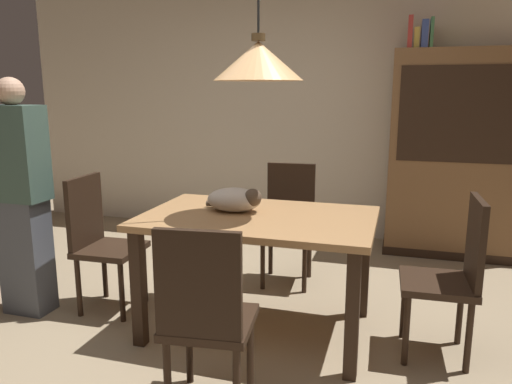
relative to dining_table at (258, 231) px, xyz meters
The scene contains 15 objects.
ground 0.76m from the dining_table, 107.64° to the right, with size 10.00×10.00×0.00m, color #998466.
back_wall 2.41m from the dining_table, 93.10° to the left, with size 6.40×0.10×2.90m, color beige.
dining_table is the anchor object (origin of this frame).
chair_right_side 1.14m from the dining_table, ahead, with size 0.41×0.41×0.93m.
chair_far_back 0.89m from the dining_table, 90.35° to the left, with size 0.43×0.43×0.93m.
chair_near_front 0.89m from the dining_table, 89.41° to the right, with size 0.44×0.44×0.93m.
chair_left_side 1.14m from the dining_table, behind, with size 0.42×0.42×0.93m.
cat_sleeping 0.24m from the dining_table, 163.08° to the left, with size 0.39×0.26×0.16m.
pendant_lamp 1.01m from the dining_table, 85.24° to the left, with size 0.52×0.52×1.30m.
hutch_bookcase 2.32m from the dining_table, 56.93° to the left, with size 1.12×0.45×1.85m.
book_red_tall 2.50m from the dining_table, 66.80° to the left, with size 0.04×0.22×0.28m, color #B73833.
book_yellow_short 2.49m from the dining_table, 65.39° to the left, with size 0.04×0.20×0.18m, color gold.
book_blue_wide 2.53m from the dining_table, 63.82° to the left, with size 0.06×0.24×0.24m, color #384C93.
book_green_slim 2.56m from the dining_table, 62.48° to the left, with size 0.03×0.20×0.26m, color #427A4C.
person_standing 1.60m from the dining_table, behind, with size 0.36×0.22×1.58m.
Camera 1 is at (0.93, -2.39, 1.50)m, focal length 34.33 mm.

